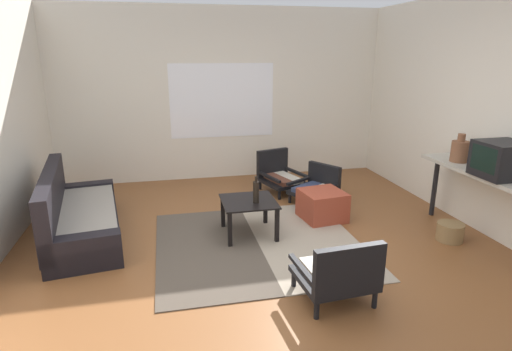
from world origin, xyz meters
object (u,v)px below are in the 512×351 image
couch (77,217)px  clay_vase (460,151)px  armchair_corner (316,186)px  wicker_basket (450,232)px  glass_bottle (256,192)px  ottoman_orange (322,205)px  coffee_table (249,207)px  armchair_by_window (279,174)px  crt_television (502,160)px  armchair_striped_foreground (338,273)px  console_shelf (480,178)px

couch → clay_vase: 4.42m
armchair_corner → wicker_basket: size_ratio=2.57×
glass_bottle → clay_vase: bearing=-4.7°
ottoman_orange → wicker_basket: size_ratio=1.74×
glass_bottle → wicker_basket: glass_bottle is taller
coffee_table → armchair_by_window: 1.66m
crt_television → glass_bottle: (-2.35, 0.82, -0.44)m
armchair_corner → glass_bottle: size_ratio=2.44×
armchair_by_window → armchair_striped_foreground: bearing=-96.0°
armchair_striped_foreground → crt_television: crt_television is taller
ottoman_orange → armchair_corner: bearing=76.4°
couch → console_shelf: console_shelf is taller
armchair_striped_foreground → console_shelf: size_ratio=0.41×
crt_television → armchair_corner: bearing=125.9°
armchair_corner → console_shelf: (1.28, -1.51, 0.48)m
console_shelf → clay_vase: 0.43m
armchair_by_window → console_shelf: (1.65, -2.12, 0.46)m
console_shelf → armchair_corner: bearing=130.4°
couch → armchair_by_window: size_ratio=2.68×
crt_television → glass_bottle: bearing=160.8°
couch → coffee_table: couch is taller
coffee_table → wicker_basket: 2.25m
couch → crt_television: size_ratio=4.42×
ottoman_orange → crt_television: bearing=-39.0°
coffee_table → armchair_corner: size_ratio=0.83×
couch → armchair_corner: size_ratio=2.71×
armchair_striped_foreground → console_shelf: console_shelf is taller
armchair_striped_foreground → ottoman_orange: bearing=72.9°
console_shelf → coffee_table: bearing=165.0°
ottoman_orange → glass_bottle: 1.04m
ottoman_orange → clay_vase: bearing=-20.3°
crt_television → glass_bottle: size_ratio=1.50×
coffee_table → armchair_corner: armchair_corner is taller
armchair_striped_foreground → armchair_corner: armchair_striped_foreground is taller
couch → armchair_striped_foreground: (2.35, -1.86, 0.04)m
coffee_table → glass_bottle: size_ratio=2.03×
armchair_by_window → crt_television: crt_television is taller
armchair_corner → ottoman_orange: 0.63m
console_shelf → wicker_basket: bearing=177.6°
crt_television → wicker_basket: crt_television is taller
couch → armchair_striped_foreground: size_ratio=3.12×
coffee_table → crt_television: bearing=-20.5°
armchair_by_window → ottoman_orange: (0.22, -1.22, -0.07)m
clay_vase → glass_bottle: clay_vase is taller
ottoman_orange → wicker_basket: 1.47m
armchair_striped_foreground → console_shelf: (1.97, 0.84, 0.44)m
coffee_table → ottoman_orange: 1.03m
armchair_by_window → wicker_basket: armchair_by_window is taller
coffee_table → crt_television: (2.41, -0.90, 0.64)m
coffee_table → armchair_by_window: bearing=62.6°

